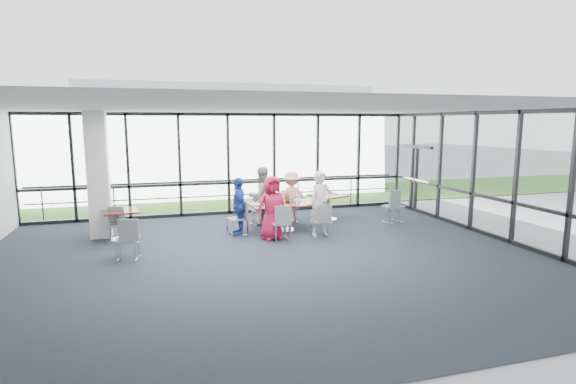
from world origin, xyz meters
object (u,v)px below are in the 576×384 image
object	(u,v)px
side_table_right	(328,199)
diner_end	(239,206)
diner_far_left	(261,196)
chair_spare_lb	(117,225)
chair_main_end	(237,219)
structural_column	(98,175)
chair_spare_la	(127,239)
diner_far_right	(291,197)
chair_main_nr	(321,221)
side_table_left	(121,215)
main_table	(285,208)
chair_main_fr	(289,207)
chair_spare_r	(394,206)
diner_near_left	(272,208)
chair_main_nl	(281,223)
chair_main_fl	(259,210)
diner_near_right	(321,204)

from	to	relation	value
side_table_right	diner_end	size ratio (longest dim) A/B	0.76
diner_far_left	chair_spare_lb	world-z (taller)	diner_far_left
chair_main_end	diner_end	bearing A→B (deg)	94.59
structural_column	chair_spare_la	bearing A→B (deg)	-71.77
diner_far_right	chair_spare_lb	world-z (taller)	diner_far_right
side_table_right	chair_main_nr	world-z (taller)	chair_main_nr
diner_end	chair_spare_lb	bearing A→B (deg)	-89.29
side_table_left	chair_main_nr	bearing A→B (deg)	-12.85
main_table	chair_main_fr	distance (m)	1.03
structural_column	diner_end	distance (m)	3.61
diner_far_left	chair_main_end	bearing A→B (deg)	33.23
side_table_right	chair_spare_r	world-z (taller)	chair_spare_r
chair_main_fr	chair_spare_r	size ratio (longest dim) A/B	0.92
diner_near_left	diner_far_left	xyz separation A→B (m)	(0.11, 1.65, 0.03)
chair_main_nl	chair_spare_la	distance (m)	3.60
chair_main_fl	chair_main_end	bearing A→B (deg)	35.12
chair_main_nl	chair_main_fr	bearing A→B (deg)	70.89
main_table	chair_spare_la	xyz separation A→B (m)	(-3.95, -1.62, -0.17)
main_table	chair_main_fl	bearing A→B (deg)	115.53
chair_main_end	chair_spare_la	distance (m)	2.99
side_table_left	chair_spare_la	bearing A→B (deg)	-82.53
diner_near_left	chair_main_end	size ratio (longest dim) A/B	1.84
diner_far_right	diner_end	distance (m)	2.03
chair_main_nl	chair_main_nr	world-z (taller)	chair_main_nl
diner_near_right	chair_main_nr	bearing A→B (deg)	-114.64
structural_column	chair_main_nl	xyz separation A→B (m)	(4.30, -1.67, -1.16)
side_table_right	chair_main_fr	xyz separation A→B (m)	(-1.22, -0.02, -0.19)
diner_far_left	chair_main_end	xyz separation A→B (m)	(-0.88, -1.00, -0.40)
side_table_right	chair_main_fr	world-z (taller)	chair_main_fr
chair_main_nr	chair_spare_r	world-z (taller)	chair_spare_r
main_table	chair_spare_lb	xyz separation A→B (m)	(-4.27, 0.03, -0.21)
diner_near_right	chair_main_end	xyz separation A→B (m)	(-2.07, 0.65, -0.40)
main_table	chair_main_fl	world-z (taller)	chair_main_fl
side_table_left	chair_main_fl	world-z (taller)	chair_main_fl
main_table	diner_end	distance (m)	1.30
diner_far_right	chair_main_nl	size ratio (longest dim) A/B	1.68
diner_near_left	chair_spare_r	world-z (taller)	diner_near_left
main_table	chair_spare_r	size ratio (longest dim) A/B	2.03
diner_near_right	chair_spare_lb	size ratio (longest dim) A/B	2.04
diner_near_right	chair_main_nl	world-z (taller)	diner_near_right
diner_end	diner_far_left	bearing A→B (deg)	143.94
diner_end	chair_main_end	bearing A→B (deg)	-67.42
main_table	diner_near_right	size ratio (longest dim) A/B	1.18
structural_column	chair_main_nr	world-z (taller)	structural_column
diner_near_left	chair_main_nr	world-z (taller)	diner_near_left
side_table_right	side_table_left	bearing A→B (deg)	-172.55
chair_spare_lb	side_table_right	bearing A→B (deg)	-162.43
side_table_left	chair_spare_lb	distance (m)	0.28
chair_spare_la	side_table_left	bearing A→B (deg)	111.57
diner_far_right	main_table	bearing A→B (deg)	66.26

